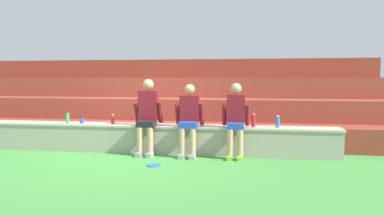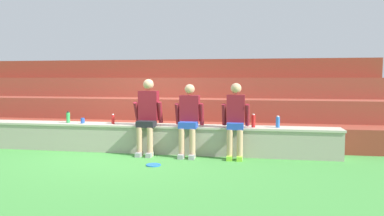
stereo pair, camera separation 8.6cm
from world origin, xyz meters
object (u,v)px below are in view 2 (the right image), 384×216
(person_far_left, at_px, (148,114))
(person_left_of_center, at_px, (189,117))
(person_center, at_px, (235,118))
(water_bottle_near_left, at_px, (253,121))
(water_bottle_mid_right, at_px, (68,117))
(water_bottle_center_gap, at_px, (278,122))
(frisbee, at_px, (153,165))
(water_bottle_near_right, at_px, (113,119))
(plastic_cup_middle, at_px, (83,121))

(person_far_left, relative_size, person_left_of_center, 1.07)
(person_center, distance_m, water_bottle_near_left, 0.39)
(water_bottle_mid_right, bearing_deg, water_bottle_center_gap, 0.25)
(person_center, distance_m, water_bottle_mid_right, 3.49)
(person_far_left, relative_size, water_bottle_mid_right, 6.19)
(person_far_left, height_order, person_center, person_far_left)
(water_bottle_mid_right, xyz_separation_m, frisbee, (2.14, -1.06, -0.66))
(water_bottle_near_right, relative_size, plastic_cup_middle, 1.85)
(water_bottle_near_right, xyz_separation_m, water_bottle_near_left, (2.82, -0.03, 0.03))
(person_far_left, height_order, water_bottle_near_left, person_far_left)
(water_bottle_near_right, bearing_deg, water_bottle_near_left, -0.53)
(plastic_cup_middle, bearing_deg, water_bottle_mid_right, 175.21)
(water_bottle_center_gap, height_order, frisbee, water_bottle_center_gap)
(person_far_left, relative_size, plastic_cup_middle, 13.29)
(water_bottle_center_gap, relative_size, plastic_cup_middle, 2.02)
(person_left_of_center, height_order, water_bottle_mid_right, person_left_of_center)
(person_center, bearing_deg, water_bottle_center_gap, 17.08)
(water_bottle_center_gap, height_order, plastic_cup_middle, water_bottle_center_gap)
(person_far_left, relative_size, water_bottle_near_left, 5.75)
(person_far_left, xyz_separation_m, person_center, (1.71, -0.04, -0.05))
(water_bottle_near_left, distance_m, water_bottle_center_gap, 0.46)
(water_bottle_mid_right, bearing_deg, water_bottle_near_left, -0.41)
(person_left_of_center, distance_m, plastic_cup_middle, 2.27)
(water_bottle_mid_right, relative_size, water_bottle_near_left, 0.93)
(water_bottle_near_left, distance_m, frisbee, 2.07)
(person_far_left, distance_m, water_bottle_mid_right, 1.79)
(water_bottle_near_left, bearing_deg, water_bottle_mid_right, 179.59)
(water_bottle_center_gap, distance_m, frisbee, 2.47)
(person_far_left, xyz_separation_m, plastic_cup_middle, (-1.44, 0.15, -0.19))
(water_bottle_center_gap, distance_m, plastic_cup_middle, 3.92)
(water_bottle_mid_right, bearing_deg, person_center, -3.64)
(person_left_of_center, relative_size, person_center, 0.98)
(plastic_cup_middle, height_order, frisbee, plastic_cup_middle)
(person_left_of_center, bearing_deg, water_bottle_mid_right, 175.36)
(person_center, xyz_separation_m, water_bottle_near_left, (0.33, 0.19, -0.07))
(water_bottle_center_gap, xyz_separation_m, frisbee, (-2.12, -1.08, -0.65))
(person_left_of_center, bearing_deg, frisbee, -118.26)
(water_bottle_mid_right, height_order, plastic_cup_middle, water_bottle_mid_right)
(person_center, xyz_separation_m, plastic_cup_middle, (-3.14, 0.19, -0.14))
(person_far_left, distance_m, water_bottle_near_right, 0.82)
(person_far_left, bearing_deg, plastic_cup_middle, 174.02)
(water_bottle_mid_right, relative_size, plastic_cup_middle, 2.15)
(person_center, bearing_deg, water_bottle_near_right, 174.95)
(water_bottle_near_left, xyz_separation_m, plastic_cup_middle, (-3.47, -0.00, -0.07))
(frisbee, bearing_deg, person_center, 32.13)
(person_left_of_center, distance_m, person_center, 0.88)
(plastic_cup_middle, bearing_deg, person_far_left, -5.98)
(person_far_left, distance_m, plastic_cup_middle, 1.45)
(water_bottle_near_right, height_order, plastic_cup_middle, water_bottle_near_right)
(person_far_left, distance_m, person_center, 1.71)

